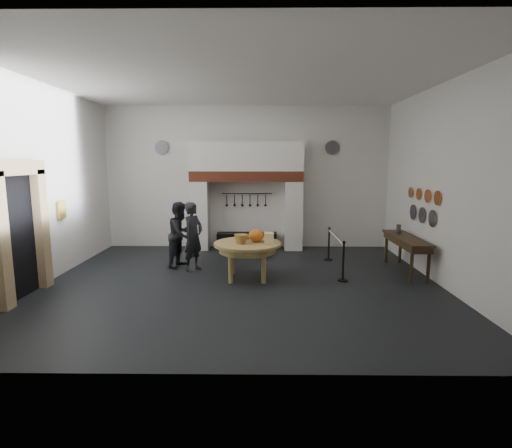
{
  "coord_description": "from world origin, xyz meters",
  "views": [
    {
      "loc": [
        0.45,
        -8.87,
        2.77
      ],
      "look_at": [
        0.34,
        0.16,
        1.35
      ],
      "focal_mm": 28.0,
      "sensor_mm": 36.0,
      "label": 1
    }
  ],
  "objects_px": {
    "iron_range": "(247,241)",
    "work_table": "(248,244)",
    "visitor_near": "(193,237)",
    "visitor_far": "(181,234)",
    "barrier_post_near": "(343,262)",
    "barrier_post_far": "(329,244)",
    "side_table": "(406,238)"
  },
  "relations": [
    {
      "from": "iron_range",
      "to": "work_table",
      "type": "height_order",
      "value": "work_table"
    },
    {
      "from": "visitor_near",
      "to": "visitor_far",
      "type": "distance_m",
      "value": 0.57
    },
    {
      "from": "visitor_near",
      "to": "visitor_far",
      "type": "xyz_separation_m",
      "value": [
        -0.4,
        0.4,
        -0.02
      ]
    },
    {
      "from": "iron_range",
      "to": "visitor_near",
      "type": "height_order",
      "value": "visitor_near"
    },
    {
      "from": "barrier_post_near",
      "to": "barrier_post_far",
      "type": "distance_m",
      "value": 2.0
    },
    {
      "from": "visitor_near",
      "to": "barrier_post_far",
      "type": "relative_size",
      "value": 1.95
    },
    {
      "from": "iron_range",
      "to": "visitor_near",
      "type": "bearing_deg",
      "value": -115.69
    },
    {
      "from": "iron_range",
      "to": "visitor_far",
      "type": "distance_m",
      "value": 2.86
    },
    {
      "from": "barrier_post_far",
      "to": "work_table",
      "type": "bearing_deg",
      "value": -140.82
    },
    {
      "from": "visitor_near",
      "to": "side_table",
      "type": "distance_m",
      "value": 5.37
    },
    {
      "from": "visitor_near",
      "to": "visitor_far",
      "type": "relative_size",
      "value": 1.02
    },
    {
      "from": "iron_range",
      "to": "work_table",
      "type": "distance_m",
      "value": 3.41
    },
    {
      "from": "side_table",
      "to": "barrier_post_near",
      "type": "xyz_separation_m",
      "value": [
        -1.73,
        -0.8,
        -0.42
      ]
    },
    {
      "from": "visitor_near",
      "to": "iron_range",
      "type": "bearing_deg",
      "value": 3.16
    },
    {
      "from": "visitor_far",
      "to": "barrier_post_far",
      "type": "xyz_separation_m",
      "value": [
        4.04,
        0.7,
        -0.41
      ]
    },
    {
      "from": "visitor_far",
      "to": "side_table",
      "type": "bearing_deg",
      "value": -74.34
    },
    {
      "from": "side_table",
      "to": "barrier_post_near",
      "type": "height_order",
      "value": "same"
    },
    {
      "from": "visitor_near",
      "to": "side_table",
      "type": "xyz_separation_m",
      "value": [
        5.37,
        -0.1,
        -0.01
      ]
    },
    {
      "from": "visitor_far",
      "to": "barrier_post_far",
      "type": "distance_m",
      "value": 4.13
    },
    {
      "from": "visitor_far",
      "to": "side_table",
      "type": "xyz_separation_m",
      "value": [
        5.77,
        -0.5,
        0.01
      ]
    },
    {
      "from": "barrier_post_near",
      "to": "side_table",
      "type": "bearing_deg",
      "value": 24.78
    },
    {
      "from": "visitor_far",
      "to": "barrier_post_far",
      "type": "height_order",
      "value": "visitor_far"
    },
    {
      "from": "iron_range",
      "to": "barrier_post_far",
      "type": "xyz_separation_m",
      "value": [
        2.37,
        -1.54,
        0.2
      ]
    },
    {
      "from": "side_table",
      "to": "barrier_post_far",
      "type": "bearing_deg",
      "value": 145.15
    },
    {
      "from": "visitor_near",
      "to": "side_table",
      "type": "bearing_deg",
      "value": -62.19
    },
    {
      "from": "visitor_near",
      "to": "visitor_far",
      "type": "bearing_deg",
      "value": 73.85
    },
    {
      "from": "iron_range",
      "to": "barrier_post_far",
      "type": "height_order",
      "value": "barrier_post_far"
    },
    {
      "from": "side_table",
      "to": "work_table",
      "type": "bearing_deg",
      "value": -171.13
    },
    {
      "from": "iron_range",
      "to": "visitor_far",
      "type": "xyz_separation_m",
      "value": [
        -1.67,
        -2.24,
        0.61
      ]
    },
    {
      "from": "work_table",
      "to": "visitor_far",
      "type": "xyz_separation_m",
      "value": [
        -1.81,
        1.12,
        0.02
      ]
    },
    {
      "from": "side_table",
      "to": "barrier_post_far",
      "type": "distance_m",
      "value": 2.15
    },
    {
      "from": "work_table",
      "to": "iron_range",
      "type": "bearing_deg",
      "value": 92.36
    }
  ]
}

